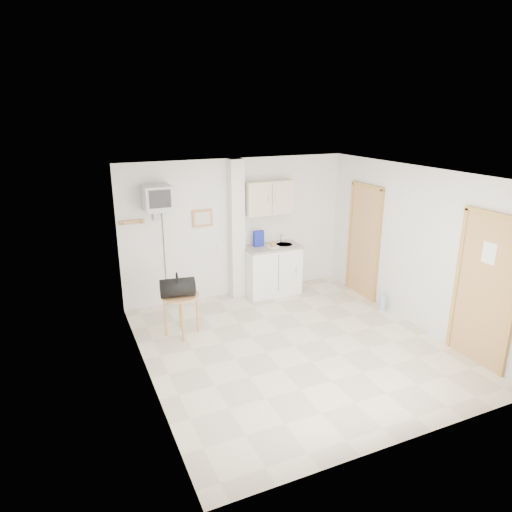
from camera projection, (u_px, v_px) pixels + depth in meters
name	position (u px, v px, depth m)	size (l,w,h in m)	color
ground	(294.00, 346.00, 6.68)	(4.50, 4.50, 0.00)	beige
room_envelope	(309.00, 241.00, 6.38)	(4.24, 4.54, 2.55)	white
kitchenette	(271.00, 251.00, 8.40)	(1.03, 0.58, 2.10)	white
crt_television	(157.00, 199.00, 7.29)	(0.44, 0.45, 2.15)	slate
round_table	(181.00, 301.00, 6.87)	(0.57, 0.57, 0.65)	#B88946
duffel_bag	(178.00, 287.00, 6.73)	(0.54, 0.35, 0.38)	black
water_bottle	(383.00, 302.00, 7.82)	(0.11, 0.11, 0.32)	#98BCCE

